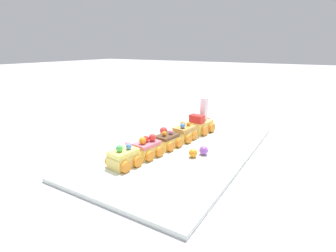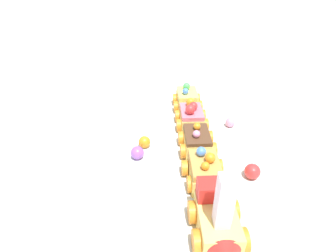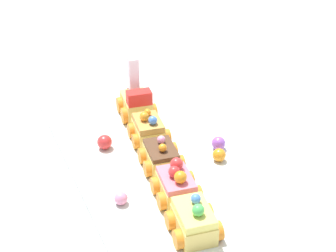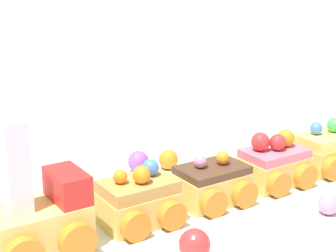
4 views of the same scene
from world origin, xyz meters
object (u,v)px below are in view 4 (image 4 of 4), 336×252
at_px(cake_car_strawberry, 274,165).
at_px(gumball_purple, 138,161).
at_px(cake_car_caramel, 138,202).
at_px(gumball_orange, 168,160).
at_px(cake_car_lemon, 326,152).
at_px(cake_train_locomotive, 31,222).
at_px(gumball_red, 195,245).
at_px(cake_car_chocolate, 212,184).
at_px(gumball_pink, 329,204).

height_order(cake_car_strawberry, gumball_purple, cake_car_strawberry).
distance_m(cake_car_caramel, gumball_orange, 0.15).
bearing_deg(cake_car_lemon, gumball_purple, -30.86).
bearing_deg(cake_car_lemon, cake_car_strawberry, -0.04).
bearing_deg(cake_train_locomotive, cake_car_caramel, 179.98).
xyz_separation_m(cake_car_lemon, gumball_red, (0.28, 0.05, -0.01)).
distance_m(cake_car_chocolate, gumball_red, 0.13).
height_order(cake_car_chocolate, gumball_purple, cake_car_chocolate).
bearing_deg(cake_train_locomotive, cake_car_chocolate, -179.98).
relative_size(cake_train_locomotive, gumball_purple, 4.72).
bearing_deg(cake_car_lemon, gumball_orange, -32.98).
distance_m(cake_car_strawberry, gumball_purple, 0.17).
bearing_deg(cake_car_strawberry, gumball_orange, -54.26).
height_order(cake_car_lemon, gumball_pink, cake_car_lemon).
bearing_deg(cake_train_locomotive, cake_car_lemon, -179.98).
bearing_deg(gumball_red, cake_train_locomotive, -45.45).
distance_m(cake_car_strawberry, gumball_orange, 0.13).
distance_m(cake_car_strawberry, cake_car_lemon, 0.09).
bearing_deg(gumball_red, cake_car_lemon, -169.82).
bearing_deg(cake_car_lemon, cake_car_chocolate, 0.03).
distance_m(cake_train_locomotive, cake_car_strawberry, 0.30).
bearing_deg(cake_car_strawberry, cake_car_lemon, 179.96).
relative_size(cake_car_chocolate, gumball_purple, 3.08).
bearing_deg(cake_train_locomotive, gumball_purple, -146.31).
relative_size(cake_car_chocolate, gumball_pink, 3.67).
bearing_deg(gumball_purple, gumball_orange, 151.87).
relative_size(cake_car_strawberry, gumball_pink, 3.67).
relative_size(cake_car_caramel, cake_car_strawberry, 1.00).
bearing_deg(gumball_purple, cake_car_strawberry, 125.05).
relative_size(cake_train_locomotive, cake_car_chocolate, 1.53).
distance_m(cake_car_caramel, cake_car_chocolate, 0.09).
distance_m(cake_train_locomotive, cake_car_lemon, 0.39).
relative_size(cake_train_locomotive, gumball_red, 4.39).
xyz_separation_m(cake_car_chocolate, gumball_red, (0.10, 0.08, -0.01)).
relative_size(cake_car_strawberry, gumball_purple, 3.08).
bearing_deg(cake_car_chocolate, cake_car_lemon, -179.97).
xyz_separation_m(cake_car_strawberry, gumball_pink, (0.02, 0.09, -0.01)).
height_order(cake_car_caramel, gumball_red, cake_car_caramel).
distance_m(cake_car_strawberry, gumball_red, 0.20).
xyz_separation_m(cake_car_caramel, gumball_pink, (-0.16, 0.12, -0.01)).
distance_m(cake_train_locomotive, gumball_purple, 0.22).
height_order(cake_train_locomotive, cake_car_caramel, cake_train_locomotive).
bearing_deg(gumball_orange, cake_car_strawberry, 117.51).
distance_m(cake_train_locomotive, gumball_pink, 0.30).
xyz_separation_m(gumball_pink, gumball_purple, (0.07, -0.23, 0.00)).
bearing_deg(cake_car_lemon, gumball_pink, 43.32).
bearing_deg(cake_car_lemon, cake_car_caramel, 0.04).
xyz_separation_m(cake_train_locomotive, cake_car_caramel, (-0.11, 0.02, -0.01)).
bearing_deg(cake_car_chocolate, cake_car_caramel, 0.06).
height_order(cake_car_lemon, gumball_red, cake_car_lemon).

